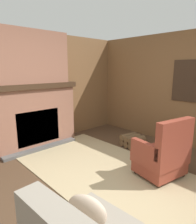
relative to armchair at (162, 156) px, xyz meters
name	(u,v)px	position (x,y,z in m)	size (l,w,h in m)	color
ground_plane	(111,190)	(-0.29, -0.86, -0.36)	(14.00, 14.00, 0.00)	#4C3523
wood_panel_wall_left	(29,90)	(-2.78, -0.86, 0.88)	(0.06, 5.50, 2.48)	brown
wood_panel_wall_back	(192,90)	(-0.29, 1.62, 0.89)	(5.50, 0.09, 2.48)	brown
fireplace_hearth	(35,116)	(-2.56, -0.86, 0.33)	(0.56, 1.93, 1.40)	#93604C
chimney_breast	(30,57)	(-2.57, -0.86, 1.57)	(0.31, 1.61, 1.07)	#93604C
area_rug	(117,176)	(-0.48, -0.52, -0.35)	(4.01, 1.88, 0.01)	tan
armchair	(162,156)	(0.00, 0.00, 0.00)	(0.74, 0.82, 0.98)	brown
firewood_stack	(132,141)	(-1.09, 0.69, -0.23)	(0.50, 0.48, 0.26)	brown
oil_lamp_vase	(2,80)	(-2.61, -1.45, 1.14)	(0.09, 0.09, 0.28)	#99B29E
storage_case	(36,80)	(-2.61, -0.76, 1.10)	(0.17, 0.22, 0.13)	gray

